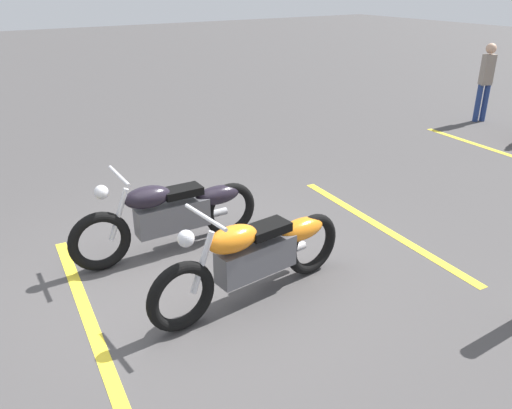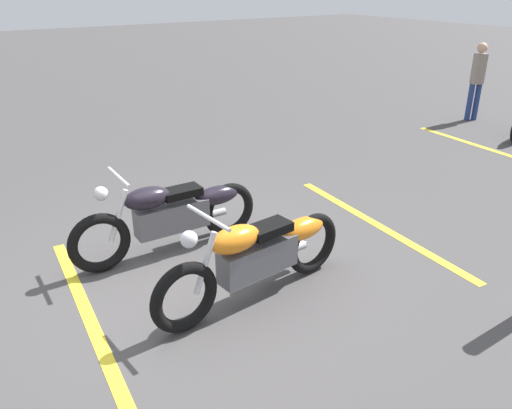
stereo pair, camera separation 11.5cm
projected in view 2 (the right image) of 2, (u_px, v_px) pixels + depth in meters
ground_plane at (191, 279)px, 5.36m from camera, size 60.00×60.00×0.00m
motorcycle_bright_foreground at (259, 254)px, 4.90m from camera, size 2.23×0.62×1.04m
motorcycle_dark_foreground at (172, 214)px, 5.74m from camera, size 2.23×0.62×1.04m
bystander_near_row at (477, 78)px, 10.95m from camera, size 0.28×0.26×1.64m
parking_stripe_near at (89, 318)px, 4.74m from camera, size 0.36×3.20×0.01m
parking_stripe_mid at (378, 225)px, 6.52m from camera, size 0.36×3.20×0.01m
parking_stripe_far at (487, 148)px, 9.42m from camera, size 0.36×3.20×0.01m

